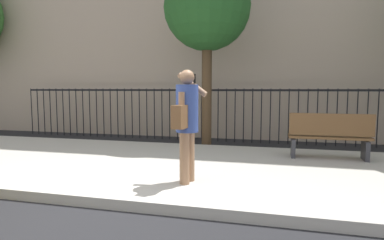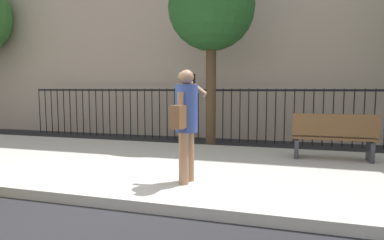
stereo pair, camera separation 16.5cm
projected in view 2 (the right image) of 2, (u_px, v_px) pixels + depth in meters
ground_plane at (93, 207)px, 4.38m from camera, size 60.00×60.00×0.00m
sidewalk at (156, 165)px, 6.48m from camera, size 28.00×4.40×0.15m
iron_fence at (202, 108)px, 9.92m from camera, size 12.03×0.04×1.60m
pedestrian_on_phone at (186, 118)px, 4.92m from camera, size 0.51×0.69×1.73m
street_bench at (333, 136)px, 6.55m from camera, size 1.60×0.45×0.95m
street_tree_far at (211, 8)px, 8.50m from camera, size 2.28×2.28×4.87m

